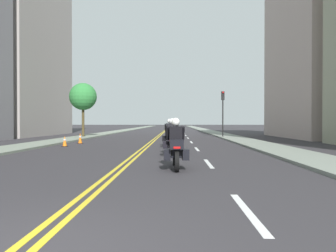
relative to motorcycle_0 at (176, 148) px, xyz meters
name	(u,v)px	position (x,y,z in m)	size (l,w,h in m)	color
ground_plane	(164,131)	(-1.76, 41.31, -0.65)	(264.00, 264.00, 0.00)	#312E32
sidewalk_left	(121,131)	(-8.77, 41.31, -0.59)	(2.31, 144.00, 0.12)	gray
sidewalk_right	(208,131)	(5.24, 41.31, -0.59)	(2.31, 144.00, 0.12)	gray
centreline_yellow_inner	(164,131)	(-1.88, 41.31, -0.65)	(0.12, 132.00, 0.01)	yellow
centreline_yellow_outer	(165,131)	(-1.64, 41.31, -0.65)	(0.12, 132.00, 0.01)	yellow
lane_dashes_white	(187,137)	(1.16, 22.31, -0.65)	(0.14, 56.40, 0.01)	silver
building_left_1	(6,20)	(-18.83, 25.03, 12.26)	(10.03, 14.29, 25.82)	#A49B95
building_right_1	(322,53)	(13.97, 20.65, 7.45)	(7.35, 12.70, 16.19)	#BEA9A2
motorcycle_0	(176,148)	(0.00, 0.00, 0.00)	(0.78, 2.09, 1.60)	black
motorcycle_1	(172,140)	(-0.16, 4.10, 0.02)	(0.77, 2.24, 1.64)	black
motorcycle_2	(169,135)	(-0.37, 8.96, 0.02)	(0.77, 2.32, 1.67)	black
motorcycle_3	(173,133)	(-0.16, 14.28, 0.00)	(0.78, 2.13, 1.63)	black
motorcycle_4	(171,131)	(-0.43, 18.55, -0.01)	(0.78, 2.13, 1.59)	black
motorcycle_5	(173,130)	(-0.24, 23.67, 0.01)	(0.78, 2.15, 1.59)	black
motorcycle_6	(176,129)	(0.02, 28.60, -0.02)	(0.78, 2.25, 1.58)	black
motorcycle_7	(175,128)	(-0.04, 32.80, 0.00)	(0.76, 2.18, 1.60)	black
traffic_cone_0	(80,138)	(-6.53, 11.60, -0.28)	(0.32, 0.32, 0.74)	black
traffic_cone_1	(65,141)	(-6.68, 9.01, -0.33)	(0.32, 0.32, 0.65)	black
traffic_light_near	(223,105)	(4.48, 20.07, 2.41)	(0.28, 0.38, 4.38)	black
street_tree_0	(83,97)	(-8.73, 19.80, 3.22)	(2.56, 2.56, 5.17)	#483C21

